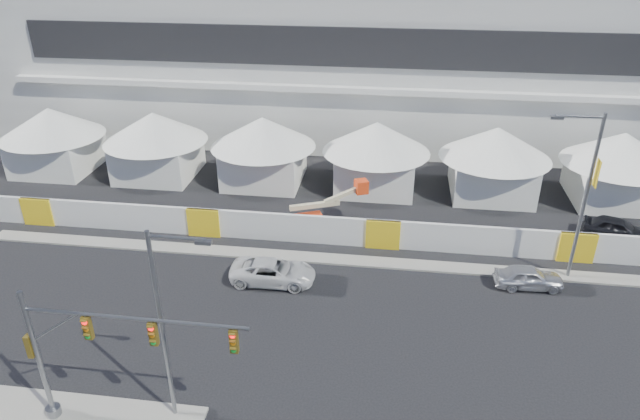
# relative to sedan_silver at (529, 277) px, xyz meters

# --- Properties ---
(ground) EXTENTS (160.00, 160.00, 0.00)m
(ground) POSITION_rel_sedan_silver_xyz_m (-14.58, -11.12, -0.66)
(ground) COLOR black
(ground) RESTS_ON ground
(far_curb) EXTENTS (80.00, 1.20, 0.12)m
(far_curb) POSITION_rel_sedan_silver_xyz_m (5.42, 1.38, -0.60)
(far_curb) COLOR gray
(far_curb) RESTS_ON ground
(stadium) EXTENTS (80.00, 24.80, 21.98)m
(stadium) POSITION_rel_sedan_silver_xyz_m (-5.87, 30.39, 8.79)
(stadium) COLOR silver
(stadium) RESTS_ON ground
(tent_row) EXTENTS (53.40, 8.40, 5.40)m
(tent_row) POSITION_rel_sedan_silver_xyz_m (-14.08, 12.88, 2.48)
(tent_row) COLOR white
(tent_row) RESTS_ON ground
(hoarding_fence) EXTENTS (70.00, 0.25, 2.00)m
(hoarding_fence) POSITION_rel_sedan_silver_xyz_m (-8.58, 3.38, 0.34)
(hoarding_fence) COLOR silver
(hoarding_fence) RESTS_ON ground
(sedan_silver) EXTENTS (1.85, 4.01, 1.33)m
(sedan_silver) POSITION_rel_sedan_silver_xyz_m (0.00, 0.00, 0.00)
(sedan_silver) COLOR silver
(sedan_silver) RESTS_ON ground
(pickup_curb) EXTENTS (2.41, 5.05, 1.39)m
(pickup_curb) POSITION_rel_sedan_silver_xyz_m (-14.82, -1.48, 0.03)
(pickup_curb) COLOR silver
(pickup_curb) RESTS_ON ground
(lot_car_b) EXTENTS (2.99, 4.61, 1.46)m
(lot_car_b) POSITION_rel_sedan_silver_xyz_m (6.96, 6.73, 0.07)
(lot_car_b) COLOR black
(lot_car_b) RESTS_ON ground
(traffic_mast) EXTENTS (9.26, 0.62, 6.39)m
(traffic_mast) POSITION_rel_sedan_silver_xyz_m (-19.90, -12.89, 3.11)
(traffic_mast) COLOR gray
(traffic_mast) RESTS_ON median_island
(streetlight_median) EXTENTS (2.48, 0.25, 8.98)m
(streetlight_median) POSITION_rel_sedan_silver_xyz_m (-16.67, -12.09, 4.64)
(streetlight_median) COLOR gray
(streetlight_median) RESTS_ON median_island
(streetlight_curb) EXTENTS (3.01, 0.68, 10.18)m
(streetlight_curb) POSITION_rel_sedan_silver_xyz_m (2.35, 1.38, 5.24)
(streetlight_curb) COLOR slate
(streetlight_curb) RESTS_ON ground
(boom_lift) EXTENTS (6.76, 2.64, 3.31)m
(boom_lift) POSITION_rel_sedan_silver_xyz_m (-13.70, 4.83, 0.22)
(boom_lift) COLOR #F24116
(boom_lift) RESTS_ON ground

